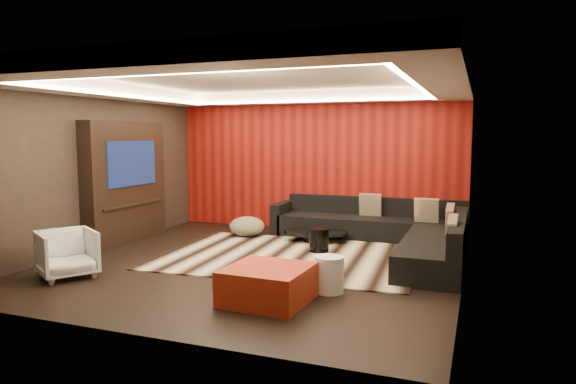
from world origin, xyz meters
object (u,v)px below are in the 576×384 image
at_px(white_side_table, 329,274).
at_px(orange_ottoman, 268,284).
at_px(drum_stool, 319,240).
at_px(armchair, 67,254).
at_px(sectional_sofa, 390,233).
at_px(coffee_table, 315,236).

xyz_separation_m(white_side_table, orange_ottoman, (-0.58, -0.60, -0.02)).
bearing_deg(white_side_table, drum_stool, 110.65).
bearing_deg(drum_stool, armchair, -136.57).
distance_m(white_side_table, sectional_sofa, 2.87).
height_order(drum_stool, orange_ottoman, orange_ottoman).
relative_size(armchair, sectional_sofa, 0.20).
relative_size(coffee_table, armchair, 1.64).
height_order(drum_stool, sectional_sofa, sectional_sofa).
height_order(coffee_table, white_side_table, white_side_table).
bearing_deg(sectional_sofa, drum_stool, -141.90).
bearing_deg(sectional_sofa, white_side_table, -95.63).
bearing_deg(armchair, orange_ottoman, -57.55).
xyz_separation_m(drum_stool, armchair, (-2.80, -2.65, 0.12)).
bearing_deg(orange_ottoman, white_side_table, 46.34).
height_order(orange_ottoman, sectional_sofa, sectional_sofa).
distance_m(white_side_table, armchair, 3.62).
distance_m(drum_stool, armchair, 3.86).
height_order(armchair, sectional_sofa, sectional_sofa).
bearing_deg(orange_ottoman, drum_stool, 94.14).
height_order(coffee_table, armchair, armchair).
height_order(coffee_table, sectional_sofa, sectional_sofa).
bearing_deg(armchair, sectional_sofa, -15.74).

